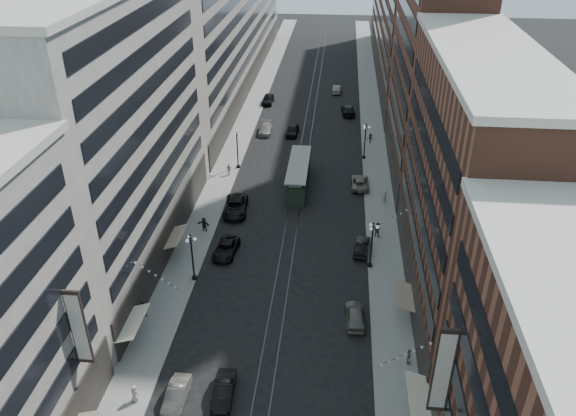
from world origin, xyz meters
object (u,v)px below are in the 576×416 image
(car_10, at_px, (362,246))
(pedestrian_6, at_px, (229,169))
(car_9, at_px, (268,99))
(pedestrian_8, at_px, (385,197))
(pedestrian_9, at_px, (370,138))
(car_7, at_px, (236,206))
(car_4, at_px, (355,315))
(lamppost_se_mid, at_px, (365,140))
(pedestrian_4, at_px, (408,356))
(lamppost_se_far, at_px, (372,243))
(car_14, at_px, (337,89))
(pedestrian_2, at_px, (144,309))
(pedestrian_7, at_px, (377,229))
(car_12, at_px, (348,110))
(car_1, at_px, (176,395))
(car_11, at_px, (360,182))
(car_2, at_px, (226,249))
(car_8, at_px, (265,129))
(car_5, at_px, (224,391))
(streetcar, at_px, (298,176))
(car_13, at_px, (292,130))
(pedestrian_5, at_px, (204,224))
(lamppost_sw_mid, at_px, (237,149))
(lamppost_sw_far, at_px, (192,256))
(pedestrian_1, at_px, (135,393))

(car_10, bearing_deg, pedestrian_6, -35.68)
(car_9, distance_m, pedestrian_8, 42.26)
(pedestrian_9, bearing_deg, car_10, -87.67)
(car_7, relative_size, car_9, 1.23)
(car_4, relative_size, car_10, 1.03)
(lamppost_se_mid, distance_m, pedestrian_4, 42.22)
(lamppost_se_far, xyz_separation_m, car_14, (-4.70, 59.10, -2.37))
(pedestrian_2, relative_size, pedestrian_7, 0.99)
(car_10, xyz_separation_m, car_12, (-1.60, 44.15, 0.08))
(car_9, bearing_deg, car_1, -86.58)
(car_1, xyz_separation_m, car_4, (14.30, 10.90, 0.06))
(car_14, bearing_deg, car_11, 97.33)
(pedestrian_2, height_order, car_14, pedestrian_2)
(car_2, bearing_deg, car_8, 95.54)
(car_5, bearing_deg, streetcar, 82.83)
(car_2, xyz_separation_m, car_5, (3.70, -20.13, 0.03))
(car_8, height_order, car_13, car_13)
(streetcar, height_order, pedestrian_2, streetcar)
(car_4, height_order, pedestrian_9, pedestrian_9)
(pedestrian_5, bearing_deg, car_13, 95.09)
(car_1, bearing_deg, car_12, 80.32)
(lamppost_se_far, bearing_deg, lamppost_sw_mid, 128.66)
(lamppost_sw_far, bearing_deg, car_7, 82.58)
(pedestrian_8, bearing_deg, pedestrian_5, -4.00)
(car_12, relative_size, car_14, 1.25)
(pedestrian_1, bearing_deg, car_7, -76.78)
(car_7, relative_size, pedestrian_7, 3.39)
(car_12, bearing_deg, streetcar, 71.38)
(lamppost_se_mid, bearing_deg, car_12, 97.17)
(pedestrian_5, bearing_deg, lamppost_sw_far, -64.32)
(lamppost_se_far, distance_m, car_9, 54.51)
(car_13, xyz_separation_m, pedestrian_9, (12.73, -2.64, 0.15))
(pedestrian_4, bearing_deg, pedestrian_9, 15.14)
(lamppost_se_far, bearing_deg, car_11, 92.44)
(car_8, bearing_deg, lamppost_se_far, -68.37)
(car_8, relative_size, car_13, 1.08)
(car_8, distance_m, pedestrian_7, 35.15)
(car_5, xyz_separation_m, pedestrian_8, (14.60, 33.32, 0.33))
(car_7, bearing_deg, car_8, 85.28)
(lamppost_sw_far, distance_m, pedestrian_9, 42.68)
(car_2, distance_m, pedestrian_9, 37.03)
(car_11, distance_m, pedestrian_5, 22.95)
(car_2, relative_size, pedestrian_9, 3.13)
(pedestrian_4, relative_size, pedestrian_7, 0.92)
(lamppost_se_far, bearing_deg, pedestrian_4, -78.77)
(car_14, height_order, pedestrian_8, pedestrian_8)
(car_9, bearing_deg, car_8, -82.31)
(lamppost_sw_mid, bearing_deg, car_14, 69.22)
(lamppost_se_mid, relative_size, pedestrian_5, 3.09)
(car_7, distance_m, pedestrian_9, 29.43)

